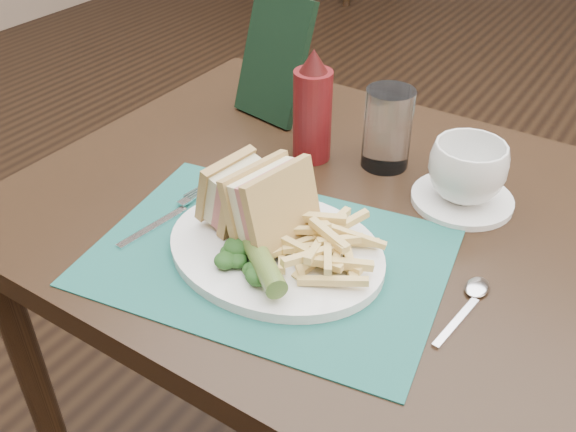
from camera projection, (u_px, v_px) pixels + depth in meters
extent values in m
plane|color=black|center=(409.00, 342.00, 1.74)|extent=(7.00, 7.00, 0.00)
cube|color=#1A564E|center=(269.00, 256.00, 0.85)|extent=(0.50, 0.40, 0.00)
cylinder|color=#486225|center=(262.00, 260.00, 0.78)|extent=(0.11, 0.10, 0.03)
cylinder|color=white|center=(462.00, 199.00, 0.95)|extent=(0.17, 0.17, 0.01)
imported|color=white|center=(467.00, 171.00, 0.92)|extent=(0.15, 0.15, 0.09)
cylinder|color=silver|center=(387.00, 129.00, 1.01)|extent=(0.09, 0.09, 0.13)
cube|color=black|center=(274.00, 58.00, 1.13)|extent=(0.15, 0.10, 0.21)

